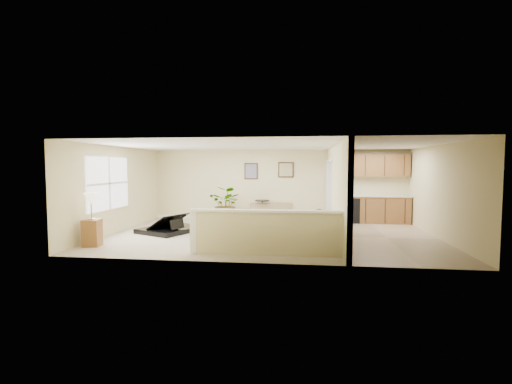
# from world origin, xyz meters

# --- Properties ---
(floor) EXTENTS (9.00, 9.00, 0.00)m
(floor) POSITION_xyz_m (0.00, 0.00, 0.00)
(floor) COLOR #BDAC93
(floor) RESTS_ON ground
(back_wall) EXTENTS (9.00, 0.04, 2.50)m
(back_wall) POSITION_xyz_m (0.00, 3.00, 1.25)
(back_wall) COLOR beige
(back_wall) RESTS_ON floor
(front_wall) EXTENTS (9.00, 0.04, 2.50)m
(front_wall) POSITION_xyz_m (0.00, -3.00, 1.25)
(front_wall) COLOR beige
(front_wall) RESTS_ON floor
(left_wall) EXTENTS (0.04, 6.00, 2.50)m
(left_wall) POSITION_xyz_m (-4.50, 0.00, 1.25)
(left_wall) COLOR beige
(left_wall) RESTS_ON floor
(right_wall) EXTENTS (0.04, 6.00, 2.50)m
(right_wall) POSITION_xyz_m (4.50, 0.00, 1.25)
(right_wall) COLOR beige
(right_wall) RESTS_ON floor
(ceiling) EXTENTS (9.00, 6.00, 0.04)m
(ceiling) POSITION_xyz_m (0.00, 0.00, 2.50)
(ceiling) COLOR white
(ceiling) RESTS_ON back_wall
(kitchen_vinyl) EXTENTS (2.70, 6.00, 0.01)m
(kitchen_vinyl) POSITION_xyz_m (3.15, 0.00, 0.00)
(kitchen_vinyl) COLOR tan
(kitchen_vinyl) RESTS_ON floor
(interior_partition) EXTENTS (0.18, 5.99, 2.50)m
(interior_partition) POSITION_xyz_m (1.80, 0.25, 1.22)
(interior_partition) COLOR beige
(interior_partition) RESTS_ON floor
(pony_half_wall) EXTENTS (3.42, 0.22, 1.00)m
(pony_half_wall) POSITION_xyz_m (0.08, -2.30, 0.52)
(pony_half_wall) COLOR beige
(pony_half_wall) RESTS_ON floor
(left_window) EXTENTS (0.05, 2.15, 1.45)m
(left_window) POSITION_xyz_m (-4.49, -0.50, 1.45)
(left_window) COLOR white
(left_window) RESTS_ON left_wall
(wall_art_left) EXTENTS (0.48, 0.04, 0.58)m
(wall_art_left) POSITION_xyz_m (-0.95, 2.97, 1.75)
(wall_art_left) COLOR #382314
(wall_art_left) RESTS_ON back_wall
(wall_mirror) EXTENTS (0.55, 0.04, 0.55)m
(wall_mirror) POSITION_xyz_m (0.30, 2.97, 1.80)
(wall_mirror) COLOR #382314
(wall_mirror) RESTS_ON back_wall
(kitchen_cabinets) EXTENTS (2.36, 0.65, 2.33)m
(kitchen_cabinets) POSITION_xyz_m (3.19, 2.73, 0.87)
(kitchen_cabinets) COLOR brown
(kitchen_cabinets) RESTS_ON floor
(piano) EXTENTS (1.90, 1.86, 1.25)m
(piano) POSITION_xyz_m (-3.10, 0.11, 0.52)
(piano) COLOR black
(piano) RESTS_ON floor
(piano_bench) EXTENTS (0.66, 0.93, 0.56)m
(piano_bench) POSITION_xyz_m (-1.44, -0.55, 0.28)
(piano_bench) COLOR black
(piano_bench) RESTS_ON floor
(loveseat) EXTENTS (1.68, 1.20, 0.84)m
(loveseat) POSITION_xyz_m (-0.13, 2.55, 0.32)
(loveseat) COLOR tan
(loveseat) RESTS_ON floor
(accent_table) EXTENTS (0.51, 0.51, 0.74)m
(accent_table) POSITION_xyz_m (-0.51, 2.65, 0.47)
(accent_table) COLOR black
(accent_table) RESTS_ON floor
(palm_plant) EXTENTS (1.35, 1.25, 1.23)m
(palm_plant) POSITION_xyz_m (-1.71, 2.32, 0.61)
(palm_plant) COLOR black
(palm_plant) RESTS_ON floor
(small_plant) EXTENTS (0.30, 0.30, 0.51)m
(small_plant) POSITION_xyz_m (1.45, 2.17, 0.22)
(small_plant) COLOR black
(small_plant) RESTS_ON floor
(lamp_stand) EXTENTS (0.43, 0.43, 1.29)m
(lamp_stand) POSITION_xyz_m (-4.15, -1.92, 0.55)
(lamp_stand) COLOR brown
(lamp_stand) RESTS_ON floor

